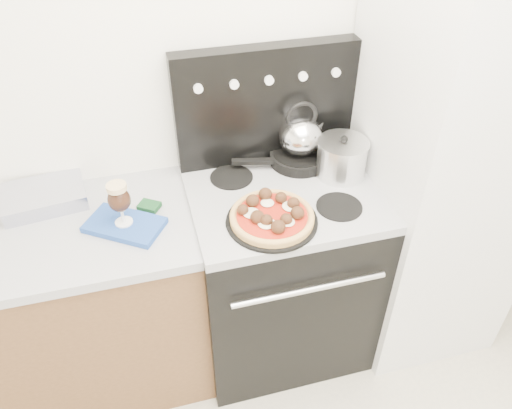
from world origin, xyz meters
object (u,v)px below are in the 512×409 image
object	(u,v)px
fridge	(443,164)
beer_glass	(120,204)
pizza	(272,215)
oven_mitt	(125,225)
pizza_pan	(272,221)
tea_kettle	(301,133)
base_cabinet	(29,321)
stove_body	(280,274)
skillet	(299,157)
stock_pot	(342,159)

from	to	relation	value
fridge	beer_glass	size ratio (longest dim) A/B	10.59
fridge	beer_glass	world-z (taller)	fridge
pizza	oven_mitt	bearing A→B (deg)	165.78
pizza_pan	tea_kettle	distance (m)	0.45
fridge	base_cabinet	bearing A→B (deg)	178.41
base_cabinet	stove_body	bearing A→B (deg)	-1.30
beer_glass	pizza	world-z (taller)	beer_glass
stove_body	fridge	distance (m)	0.87
base_cabinet	tea_kettle	world-z (taller)	tea_kettle
pizza_pan	beer_glass	bearing A→B (deg)	165.78
pizza	pizza_pan	bearing A→B (deg)	0.00
beer_glass	tea_kettle	distance (m)	0.80
stove_body	oven_mitt	size ratio (longest dim) A/B	3.13
oven_mitt	skillet	xyz separation A→B (m)	(0.76, 0.22, 0.03)
fridge	pizza	distance (m)	0.81
base_cabinet	stock_pot	bearing A→B (deg)	1.40
tea_kettle	stock_pot	size ratio (longest dim) A/B	1.00
stock_pot	pizza	bearing A→B (deg)	-148.42
oven_mitt	beer_glass	bearing A→B (deg)	0.00
skillet	stock_pot	size ratio (longest dim) A/B	1.26
pizza	tea_kettle	world-z (taller)	tea_kettle
base_cabinet	pizza_pan	bearing A→B (deg)	-10.76
stove_body	tea_kettle	bearing A→B (deg)	55.36
base_cabinet	pizza	size ratio (longest dim) A/B	4.62
pizza_pan	pizza	bearing A→B (deg)	0.00
base_cabinet	fridge	world-z (taller)	fridge
pizza	skillet	size ratio (longest dim) A/B	1.23
base_cabinet	skillet	world-z (taller)	skillet
base_cabinet	stock_pot	distance (m)	1.49
stove_body	fridge	xyz separation A→B (m)	(0.70, -0.03, 0.51)
fridge	skillet	bearing A→B (deg)	159.39
oven_mitt	pizza	distance (m)	0.55
fridge	pizza_pan	xyz separation A→B (m)	(-0.80, -0.14, -0.02)
fridge	tea_kettle	size ratio (longest dim) A/B	9.34
skillet	stock_pot	bearing A→B (deg)	-43.39
base_cabinet	stock_pot	xyz separation A→B (m)	(1.37, 0.03, 0.56)
pizza	stock_pot	size ratio (longest dim) A/B	1.54
pizza_pan	stove_body	bearing A→B (deg)	59.65
skillet	oven_mitt	bearing A→B (deg)	-163.90
base_cabinet	skillet	size ratio (longest dim) A/B	5.67
oven_mitt	stove_body	bearing A→B (deg)	2.81
pizza	tea_kettle	xyz separation A→B (m)	(0.23, 0.36, 0.11)
skillet	pizza_pan	bearing A→B (deg)	-122.68
base_cabinet	pizza	world-z (taller)	pizza
oven_mitt	tea_kettle	size ratio (longest dim) A/B	1.38
base_cabinet	skillet	distance (m)	1.35
stove_body	beer_glass	bearing A→B (deg)	-177.19
pizza_pan	pizza	distance (m)	0.03
oven_mitt	pizza_pan	world-z (taller)	pizza_pan
oven_mitt	skillet	world-z (taller)	skillet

